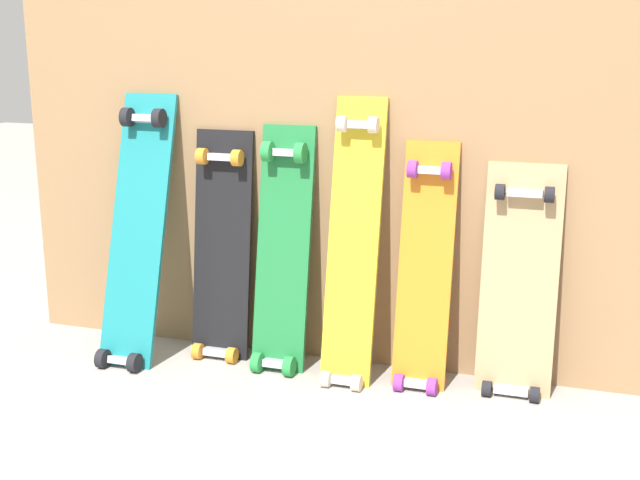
# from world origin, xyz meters

# --- Properties ---
(ground_plane) EXTENTS (12.00, 12.00, 0.00)m
(ground_plane) POSITION_xyz_m (0.00, 0.00, 0.00)
(ground_plane) COLOR #9E9991
(plywood_wall_panel) EXTENTS (2.26, 0.04, 1.55)m
(plywood_wall_panel) POSITION_xyz_m (0.00, 0.07, 0.77)
(plywood_wall_panel) COLOR #99724C
(plywood_wall_panel) RESTS_ON ground
(skateboard_teal) EXTENTS (0.19, 0.35, 0.95)m
(skateboard_teal) POSITION_xyz_m (-0.64, -0.11, 0.41)
(skateboard_teal) COLOR #197A7F
(skateboard_teal) RESTS_ON ground
(skateboard_black) EXTENTS (0.20, 0.17, 0.84)m
(skateboard_black) POSITION_xyz_m (-0.37, -0.02, 0.35)
(skateboard_black) COLOR black
(skateboard_black) RESTS_ON ground
(skateboard_green) EXTENTS (0.18, 0.22, 0.86)m
(skateboard_green) POSITION_xyz_m (-0.14, -0.04, 0.37)
(skateboard_green) COLOR #1E7238
(skateboard_green) RESTS_ON ground
(skateboard_yellow) EXTENTS (0.16, 0.26, 0.96)m
(skateboard_yellow) POSITION_xyz_m (0.11, -0.06, 0.41)
(skateboard_yellow) COLOR gold
(skateboard_yellow) RESTS_ON ground
(skateboard_orange) EXTENTS (0.17, 0.22, 0.83)m
(skateboard_orange) POSITION_xyz_m (0.33, -0.04, 0.35)
(skateboard_orange) COLOR orange
(skateboard_orange) RESTS_ON ground
(skateboard_natural) EXTENTS (0.23, 0.17, 0.78)m
(skateboard_natural) POSITION_xyz_m (0.62, -0.02, 0.32)
(skateboard_natural) COLOR tan
(skateboard_natural) RESTS_ON ground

